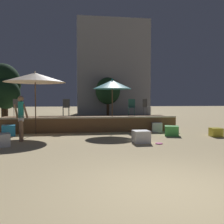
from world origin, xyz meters
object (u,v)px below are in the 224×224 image
(bistro_chair_1, at_px, (146,105))
(cube_seat_1, at_px, (1,140))
(cube_seat_3, at_px, (172,131))
(bistro_chair_2, at_px, (17,106))
(frisbee_disc, at_px, (159,143))
(patio_umbrella_1, at_px, (35,78))
(person_0, at_px, (21,116))
(background_tree_1, at_px, (6,94))
(cube_seat_5, at_px, (9,131))
(cube_seat_0, at_px, (216,132))
(background_tree_4, at_px, (108,91))
(bistro_chair_0, at_px, (66,106))
(cube_seat_4, at_px, (157,127))
(bistro_chair_3, at_px, (132,106))
(background_tree_0, at_px, (2,83))
(cube_seat_2, at_px, (141,137))
(patio_umbrella_0, at_px, (112,85))

(bistro_chair_1, bearing_deg, cube_seat_1, 97.94)
(cube_seat_3, bearing_deg, bistro_chair_2, 163.29)
(cube_seat_1, height_order, frisbee_disc, cube_seat_1)
(frisbee_disc, bearing_deg, patio_umbrella_1, 145.14)
(person_0, bearing_deg, background_tree_1, 16.80)
(patio_umbrella_1, bearing_deg, frisbee_disc, -34.86)
(cube_seat_5, distance_m, background_tree_1, 8.46)
(cube_seat_0, bearing_deg, background_tree_4, 100.70)
(bistro_chair_0, bearing_deg, frisbee_disc, 118.73)
(person_0, bearing_deg, patio_umbrella_1, -7.19)
(cube_seat_4, distance_m, frisbee_disc, 3.60)
(patio_umbrella_1, distance_m, bistro_chair_2, 1.87)
(bistro_chair_3, relative_size, background_tree_0, 0.20)
(cube_seat_0, bearing_deg, patio_umbrella_1, 166.22)
(cube_seat_5, bearing_deg, cube_seat_2, -25.42)
(bistro_chair_0, distance_m, background_tree_1, 7.96)
(bistro_chair_2, bearing_deg, bistro_chair_1, -167.44)
(cube_seat_4, bearing_deg, cube_seat_3, -80.07)
(person_0, relative_size, background_tree_0, 0.40)
(bistro_chair_3, bearing_deg, cube_seat_2, -83.02)
(patio_umbrella_1, distance_m, bistro_chair_3, 5.12)
(patio_umbrella_1, xyz_separation_m, cube_seat_1, (-0.70, -3.15, -2.47))
(patio_umbrella_0, bearing_deg, background_tree_4, 83.61)
(frisbee_disc, distance_m, background_tree_1, 13.90)
(patio_umbrella_1, distance_m, person_0, 2.73)
(cube_seat_1, distance_m, bistro_chair_3, 6.90)
(patio_umbrella_0, xyz_separation_m, bistro_chair_1, (2.10, 1.02, -1.10))
(cube_seat_3, height_order, bistro_chair_0, bistro_chair_0)
(patio_umbrella_0, relative_size, cube_seat_3, 3.48)
(cube_seat_1, height_order, bistro_chair_1, bistro_chair_1)
(cube_seat_5, distance_m, background_tree_4, 15.38)
(bistro_chair_3, bearing_deg, frisbee_disc, -74.42)
(bistro_chair_2, bearing_deg, cube_seat_3, 169.87)
(bistro_chair_2, bearing_deg, cube_seat_1, 101.03)
(cube_seat_3, xyz_separation_m, cube_seat_4, (-0.24, 1.38, 0.02))
(patio_umbrella_0, distance_m, bistro_chair_2, 4.93)
(cube_seat_5, distance_m, bistro_chair_3, 6.23)
(cube_seat_1, distance_m, bistro_chair_1, 8.14)
(background_tree_0, bearing_deg, background_tree_1, -64.77)
(cube_seat_5, bearing_deg, cube_seat_4, 3.42)
(person_0, bearing_deg, bistro_chair_2, 14.02)
(background_tree_4, bearing_deg, patio_umbrella_0, -96.39)
(bistro_chair_1, bearing_deg, cube_seat_5, 78.31)
(patio_umbrella_0, height_order, cube_seat_1, patio_umbrella_0)
(cube_seat_1, distance_m, person_0, 1.37)
(background_tree_4, bearing_deg, cube_seat_2, -92.95)
(person_0, xyz_separation_m, bistro_chair_2, (-0.78, 2.90, 0.34))
(patio_umbrella_1, height_order, background_tree_0, background_tree_0)
(cube_seat_0, distance_m, person_0, 8.40)
(cube_seat_3, bearing_deg, background_tree_4, 94.06)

